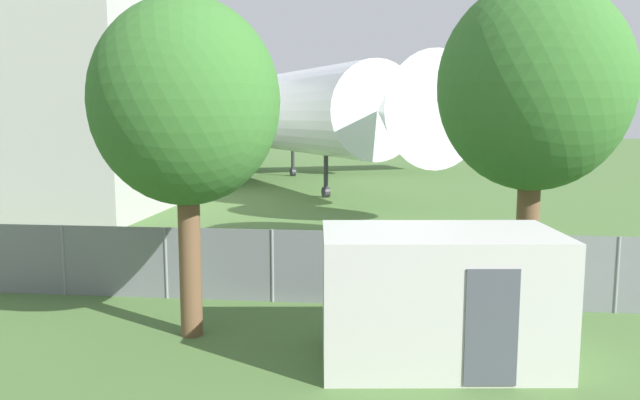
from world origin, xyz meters
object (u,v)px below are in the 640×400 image
at_px(tree_near_hangar, 186,103).
at_px(tree_left_of_cabin, 534,87).
at_px(airplane, 261,113).
at_px(portable_cabin, 439,297).

height_order(tree_near_hangar, tree_left_of_cabin, tree_left_of_cabin).
distance_m(airplane, tree_near_hangar, 30.53).
bearing_deg(airplane, portable_cabin, -13.35).
bearing_deg(tree_left_of_cabin, airplane, 117.51).
bearing_deg(airplane, tree_near_hangar, -21.42).
bearing_deg(tree_near_hangar, airplane, 99.04).
xyz_separation_m(portable_cabin, tree_left_of_cabin, (2.97, 6.95, 3.91)).
relative_size(tree_near_hangar, tree_left_of_cabin, 0.82).
height_order(airplane, portable_cabin, airplane).
distance_m(tree_near_hangar, tree_left_of_cabin, 9.87).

